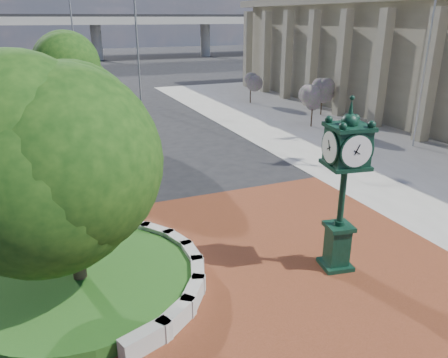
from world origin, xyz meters
TOP-DOWN VIEW (x-y plane):
  - ground at (0.00, 0.00)m, footprint 200.00×200.00m
  - plaza at (0.00, -1.00)m, footprint 12.00×12.00m
  - sidewalk at (16.00, 10.00)m, footprint 20.00×50.00m
  - planter_wall at (-2.71, -0.00)m, footprint 2.96×6.77m
  - grass_bed at (-5.00, 0.00)m, footprint 6.10×6.10m
  - overpass at (-0.22, 70.00)m, footprint 90.00×12.00m
  - tree_planter at (-5.00, 0.00)m, footprint 5.20×5.20m
  - tree_street at (-4.00, 18.00)m, footprint 4.40×4.40m
  - post_clock at (2.13, -1.79)m, footprint 1.20×1.20m
  - parked_car at (1.16, 37.06)m, footprint 2.63×4.49m
  - flagpole_b at (14.21, 7.22)m, footprint 1.45×0.16m
  - street_lamp_near at (2.53, 24.75)m, footprint 2.00×0.43m
  - street_lamp_far at (-0.68, 42.93)m, footprint 2.20×1.07m
  - shrub_near at (11.49, 13.63)m, footprint 1.20×1.20m
  - shrub_mid at (14.31, 16.57)m, footprint 1.20×1.20m
  - shrub_far at (11.53, 23.15)m, footprint 1.20×1.20m

SIDE VIEW (x-z plane):
  - ground at x=0.00m, z-range 0.00..0.00m
  - plaza at x=0.00m, z-range 0.00..0.04m
  - sidewalk at x=16.00m, z-range 0.00..0.04m
  - grass_bed at x=-5.00m, z-range 0.00..0.40m
  - planter_wall at x=-2.71m, z-range 0.00..0.54m
  - parked_car at x=1.16m, z-range 0.00..1.44m
  - shrub_near at x=11.49m, z-range 0.49..2.69m
  - shrub_mid at x=14.31m, z-range 0.49..2.69m
  - shrub_far at x=11.53m, z-range 0.49..2.69m
  - post_clock at x=2.13m, z-range 0.25..5.32m
  - tree_street at x=-4.00m, z-range 0.52..5.96m
  - tree_planter at x=-5.00m, z-range 0.56..6.89m
  - flagpole_b at x=14.21m, z-range 0.12..9.36m
  - street_lamp_near at x=2.53m, z-range 0.77..9.71m
  - street_lamp_far at x=-0.68m, z-range 0.89..11.21m
  - overpass at x=-0.22m, z-range 2.79..10.29m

